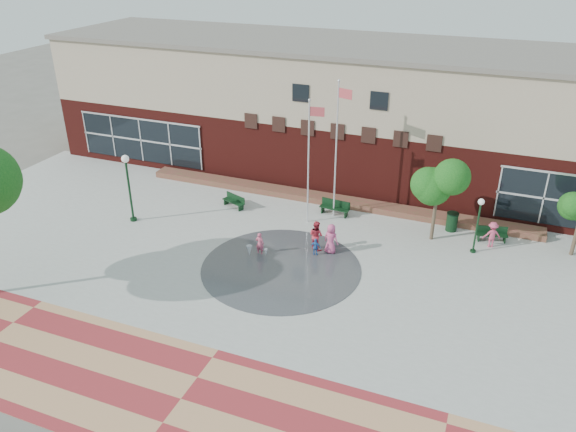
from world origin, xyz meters
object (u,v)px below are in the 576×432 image
at_px(flagpole_left, 337,144).
at_px(bench_left, 234,204).
at_px(flagpole_right, 309,156).
at_px(trash_can, 452,222).
at_px(child_splash, 260,243).

bearing_deg(flagpole_left, bench_left, -151.16).
height_order(flagpole_right, bench_left, flagpole_right).
bearing_deg(trash_can, flagpole_right, -165.85).
bearing_deg(flagpole_left, child_splash, -93.92).
height_order(flagpole_left, flagpole_right, flagpole_left).
bearing_deg(child_splash, flagpole_right, -105.77).
height_order(flagpole_right, child_splash, flagpole_right).
bearing_deg(child_splash, flagpole_left, -113.27).
bearing_deg(flagpole_right, flagpole_left, 41.03).
xyz_separation_m(flagpole_left, flagpole_right, (-1.22, -1.39, -0.47)).
xyz_separation_m(flagpole_right, bench_left, (-5.12, 0.17, -3.99)).
bearing_deg(flagpole_right, trash_can, 6.40).
xyz_separation_m(flagpole_right, trash_can, (8.23, 2.08, -3.67)).
distance_m(flagpole_left, bench_left, 7.84).
bearing_deg(child_splash, bench_left, -51.55).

